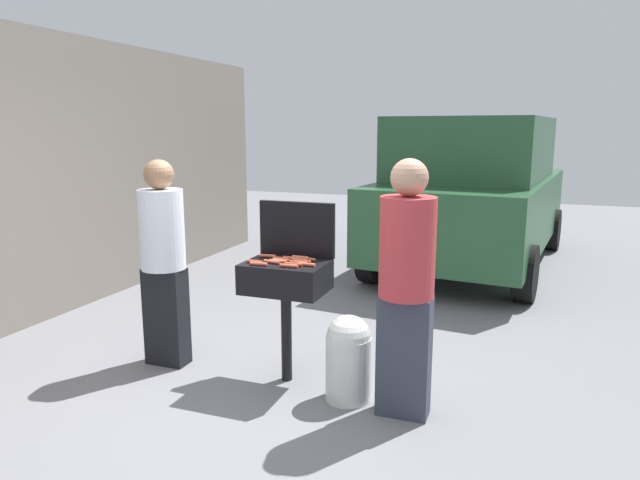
# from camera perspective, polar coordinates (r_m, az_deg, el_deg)

# --- Properties ---
(ground_plane) EXTENTS (24.00, 24.00, 0.00)m
(ground_plane) POSITION_cam_1_polar(r_m,az_deg,el_deg) (4.36, -5.91, -14.63)
(ground_plane) COLOR slate
(house_wall_side) EXTENTS (0.24, 8.00, 2.83)m
(house_wall_side) POSITION_cam_1_polar(r_m,az_deg,el_deg) (6.44, -25.13, 5.82)
(house_wall_side) COLOR slate
(house_wall_side) RESTS_ON ground
(bbq_grill) EXTENTS (0.60, 0.44, 0.92)m
(bbq_grill) POSITION_cam_1_polar(r_m,az_deg,el_deg) (4.25, -3.42, -4.10)
(bbq_grill) COLOR black
(bbq_grill) RESTS_ON ground
(grill_lid_open) EXTENTS (0.60, 0.05, 0.42)m
(grill_lid_open) POSITION_cam_1_polar(r_m,az_deg,el_deg) (4.37, -2.31, 1.08)
(grill_lid_open) COLOR black
(grill_lid_open) RESTS_ON bbq_grill
(hot_dog_0) EXTENTS (0.13, 0.03, 0.03)m
(hot_dog_0) POSITION_cam_1_polar(r_m,az_deg,el_deg) (4.05, -3.09, -2.57)
(hot_dog_0) COLOR #C6593D
(hot_dog_0) RESTS_ON bbq_grill
(hot_dog_1) EXTENTS (0.13, 0.04, 0.03)m
(hot_dog_1) POSITION_cam_1_polar(r_m,az_deg,el_deg) (4.22, -3.85, -2.01)
(hot_dog_1) COLOR #C6593D
(hot_dog_1) RESTS_ON bbq_grill
(hot_dog_2) EXTENTS (0.13, 0.04, 0.03)m
(hot_dog_2) POSITION_cam_1_polar(r_m,az_deg,el_deg) (4.19, -6.46, -2.17)
(hot_dog_2) COLOR #B74C33
(hot_dog_2) RESTS_ON bbq_grill
(hot_dog_3) EXTENTS (0.13, 0.03, 0.03)m
(hot_dog_3) POSITION_cam_1_polar(r_m,az_deg,el_deg) (4.28, -2.86, -1.83)
(hot_dog_3) COLOR #B74C33
(hot_dog_3) RESTS_ON bbq_grill
(hot_dog_4) EXTENTS (0.13, 0.04, 0.03)m
(hot_dog_4) POSITION_cam_1_polar(r_m,az_deg,el_deg) (4.12, -6.11, -2.38)
(hot_dog_4) COLOR #C6593D
(hot_dog_4) RESTS_ON bbq_grill
(hot_dog_5) EXTENTS (0.13, 0.04, 0.03)m
(hot_dog_5) POSITION_cam_1_polar(r_m,az_deg,el_deg) (4.22, -2.11, -2.00)
(hot_dog_5) COLOR #B74C33
(hot_dog_5) RESTS_ON bbq_grill
(hot_dog_6) EXTENTS (0.13, 0.04, 0.03)m
(hot_dog_6) POSITION_cam_1_polar(r_m,az_deg,el_deg) (4.18, -4.80, -2.17)
(hot_dog_6) COLOR #C6593D
(hot_dog_6) RESTS_ON bbq_grill
(hot_dog_7) EXTENTS (0.13, 0.03, 0.03)m
(hot_dog_7) POSITION_cam_1_polar(r_m,az_deg,el_deg) (4.09, -2.62, -2.43)
(hot_dog_7) COLOR #AD4228
(hot_dog_7) RESTS_ON bbq_grill
(hot_dog_8) EXTENTS (0.13, 0.03, 0.03)m
(hot_dog_8) POSITION_cam_1_polar(r_m,az_deg,el_deg) (4.30, -1.97, -1.75)
(hot_dog_8) COLOR #C6593D
(hot_dog_8) RESTS_ON bbq_grill
(hot_dog_9) EXTENTS (0.13, 0.03, 0.03)m
(hot_dog_9) POSITION_cam_1_polar(r_m,az_deg,el_deg) (4.14, -2.16, -2.27)
(hot_dog_9) COLOR #AD4228
(hot_dog_9) RESTS_ON bbq_grill
(hot_dog_10) EXTENTS (0.13, 0.04, 0.03)m
(hot_dog_10) POSITION_cam_1_polar(r_m,az_deg,el_deg) (4.37, -5.25, -1.59)
(hot_dog_10) COLOR #B74C33
(hot_dog_10) RESTS_ON bbq_grill
(hot_dog_11) EXTENTS (0.13, 0.04, 0.03)m
(hot_dog_11) POSITION_cam_1_polar(r_m,az_deg,el_deg) (4.17, -1.79, -2.15)
(hot_dog_11) COLOR #C6593D
(hot_dog_11) RESTS_ON bbq_grill
(hot_dog_12) EXTENTS (0.13, 0.03, 0.03)m
(hot_dog_12) POSITION_cam_1_polar(r_m,az_deg,el_deg) (4.19, -4.17, -2.12)
(hot_dog_12) COLOR #C6593D
(hot_dog_12) RESTS_ON bbq_grill
(hot_dog_13) EXTENTS (0.13, 0.03, 0.03)m
(hot_dog_13) POSITION_cam_1_polar(r_m,az_deg,el_deg) (4.09, -1.34, -2.44)
(hot_dog_13) COLOR #C6593D
(hot_dog_13) RESTS_ON bbq_grill
(hot_dog_14) EXTENTS (0.13, 0.04, 0.03)m
(hot_dog_14) POSITION_cam_1_polar(r_m,az_deg,el_deg) (4.28, -3.89, -1.84)
(hot_dog_14) COLOR #AD4228
(hot_dog_14) RESTS_ON bbq_grill
(hot_dog_15) EXTENTS (0.13, 0.04, 0.03)m
(hot_dog_15) POSITION_cam_1_polar(r_m,az_deg,el_deg) (4.25, -1.26, -1.92)
(hot_dog_15) COLOR #AD4228
(hot_dog_15) RESTS_ON bbq_grill
(propane_tank) EXTENTS (0.32, 0.32, 0.62)m
(propane_tank) POSITION_cam_1_polar(r_m,az_deg,el_deg) (4.09, 2.84, -11.45)
(propane_tank) COLOR silver
(propane_tank) RESTS_ON ground
(person_left) EXTENTS (0.35, 0.35, 1.65)m
(person_left) POSITION_cam_1_polar(r_m,az_deg,el_deg) (4.69, -15.31, -1.53)
(person_left) COLOR black
(person_left) RESTS_ON ground
(person_right) EXTENTS (0.36, 0.36, 1.71)m
(person_right) POSITION_cam_1_polar(r_m,az_deg,el_deg) (3.73, 8.58, -4.00)
(person_right) COLOR #333847
(person_right) RESTS_ON ground
(parked_minivan) EXTENTS (2.43, 4.58, 2.02)m
(parked_minivan) POSITION_cam_1_polar(r_m,az_deg,el_deg) (8.15, 15.09, 4.65)
(parked_minivan) COLOR #234C2D
(parked_minivan) RESTS_ON ground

